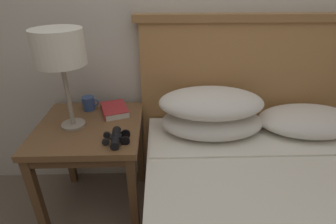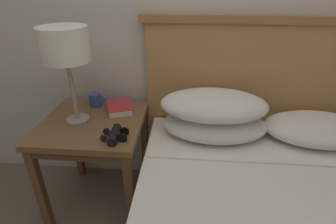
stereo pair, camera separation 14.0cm
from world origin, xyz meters
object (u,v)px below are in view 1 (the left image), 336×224
(table_lamp, at_px, (59,50))
(binoculars_pair, at_px, (116,138))
(book_on_nightstand, at_px, (114,110))
(coffee_mug, at_px, (89,103))
(nightstand, at_px, (91,137))

(table_lamp, xyz_separation_m, binoculars_pair, (0.26, -0.17, -0.40))
(book_on_nightstand, bearing_deg, coffee_mug, 163.25)
(nightstand, relative_size, book_on_nightstand, 2.70)
(book_on_nightstand, relative_size, coffee_mug, 2.29)
(nightstand, height_order, binoculars_pair, binoculars_pair)
(book_on_nightstand, distance_m, coffee_mug, 0.17)
(nightstand, xyz_separation_m, table_lamp, (-0.08, -0.01, 0.51))
(coffee_mug, bearing_deg, table_lamp, -102.00)
(binoculars_pair, bearing_deg, book_on_nightstand, 100.49)
(binoculars_pair, distance_m, coffee_mug, 0.43)
(table_lamp, distance_m, binoculars_pair, 0.51)
(nightstand, relative_size, table_lamp, 1.20)
(coffee_mug, bearing_deg, nightstand, -78.24)
(binoculars_pair, height_order, coffee_mug, coffee_mug)
(table_lamp, relative_size, binoculars_pair, 3.26)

